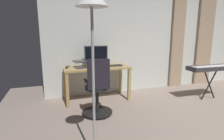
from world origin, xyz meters
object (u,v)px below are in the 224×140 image
(computer_monitor, at_px, (96,54))
(floor_lamp, at_px, (92,18))
(mug_coffee, at_px, (93,66))
(piano_keyboard, at_px, (211,68))
(computer_mouse, at_px, (67,67))
(laptop, at_px, (82,65))
(desk, at_px, (97,71))
(office_chair, at_px, (98,90))
(computer_keyboard, at_px, (113,65))
(cell_phone_by_monitor, at_px, (68,66))

(computer_monitor, distance_m, floor_lamp, 2.28)
(mug_coffee, bearing_deg, piano_keyboard, 167.85)
(computer_mouse, bearing_deg, laptop, 179.06)
(floor_lamp, bearing_deg, laptop, -96.17)
(desk, xyz_separation_m, floor_lamp, (0.52, 1.93, 0.97))
(piano_keyboard, bearing_deg, office_chair, 2.40)
(computer_monitor, xyz_separation_m, laptop, (0.35, 0.17, -0.20))
(piano_keyboard, bearing_deg, computer_keyboard, -17.32)
(computer_keyboard, height_order, cell_phone_by_monitor, computer_keyboard)
(piano_keyboard, height_order, floor_lamp, floor_lamp)
(computer_monitor, height_order, cell_phone_by_monitor, computer_monitor)
(computer_mouse, bearing_deg, computer_monitor, -166.31)
(desk, relative_size, cell_phone_by_monitor, 9.80)
(computer_monitor, relative_size, cell_phone_by_monitor, 3.70)
(floor_lamp, bearing_deg, computer_mouse, -86.56)
(office_chair, height_order, laptop, office_chair)
(office_chair, bearing_deg, laptop, 103.37)
(computer_keyboard, xyz_separation_m, piano_keyboard, (-2.04, 0.73, -0.06))
(office_chair, relative_size, cell_phone_by_monitor, 7.32)
(computer_monitor, xyz_separation_m, floor_lamp, (0.56, 2.12, 0.61))
(laptop, xyz_separation_m, computer_mouse, (0.33, -0.01, -0.03))
(floor_lamp, bearing_deg, office_chair, -106.17)
(cell_phone_by_monitor, bearing_deg, piano_keyboard, 168.77)
(office_chair, relative_size, laptop, 2.62)
(laptop, distance_m, mug_coffee, 0.29)
(computer_mouse, bearing_deg, cell_phone_by_monitor, -105.15)
(office_chair, height_order, piano_keyboard, office_chair)
(office_chair, height_order, computer_keyboard, office_chair)
(piano_keyboard, xyz_separation_m, floor_lamp, (2.93, 1.16, 0.91))
(desk, height_order, cell_phone_by_monitor, cell_phone_by_monitor)
(floor_lamp, bearing_deg, piano_keyboard, -158.41)
(cell_phone_by_monitor, xyz_separation_m, mug_coffee, (-0.44, 0.43, 0.05))
(laptop, relative_size, cell_phone_by_monitor, 2.79)
(office_chair, xyz_separation_m, computer_keyboard, (-0.55, -0.73, 0.29))
(computer_keyboard, bearing_deg, computer_monitor, -35.66)
(mug_coffee, bearing_deg, cell_phone_by_monitor, -44.19)
(computer_mouse, xyz_separation_m, mug_coffee, (-0.49, 0.25, 0.03))
(laptop, height_order, computer_mouse, laptop)
(office_chair, xyz_separation_m, cell_phone_by_monitor, (0.40, -0.98, 0.28))
(office_chair, bearing_deg, piano_keyboard, 4.62)
(computer_mouse, distance_m, floor_lamp, 2.13)
(computer_mouse, height_order, cell_phone_by_monitor, computer_mouse)
(mug_coffee, distance_m, piano_keyboard, 2.61)
(desk, bearing_deg, computer_keyboard, 172.47)
(laptop, relative_size, piano_keyboard, 0.36)
(desk, height_order, mug_coffee, mug_coffee)
(computer_keyboard, height_order, floor_lamp, floor_lamp)
(cell_phone_by_monitor, bearing_deg, floor_lamp, 98.73)
(desk, xyz_separation_m, computer_monitor, (-0.04, -0.19, 0.36))
(mug_coffee, bearing_deg, computer_keyboard, -160.71)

